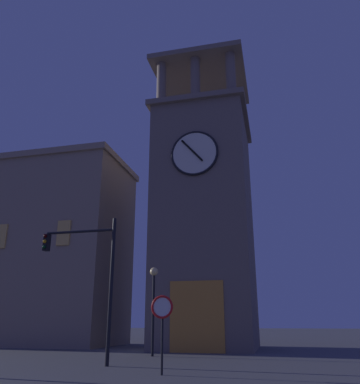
% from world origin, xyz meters
% --- Properties ---
extents(ground_plane, '(200.00, 200.00, 0.00)m').
position_xyz_m(ground_plane, '(0.00, 0.00, 0.00)').
color(ground_plane, '#4C4C51').
extents(clocktower, '(6.93, 8.16, 23.35)m').
position_xyz_m(clocktower, '(-2.89, -2.10, 8.82)').
color(clocktower, '#75665B').
rests_on(clocktower, ground_plane).
extents(adjacent_wing_building, '(21.05, 7.77, 14.49)m').
position_xyz_m(adjacent_wing_building, '(14.68, -3.36, 7.27)').
color(adjacent_wing_building, gray).
rests_on(adjacent_wing_building, ground_plane).
extents(traffic_signal_near, '(3.42, 0.41, 5.99)m').
position_xyz_m(traffic_signal_near, '(0.27, 9.42, 3.93)').
color(traffic_signal_near, black).
rests_on(traffic_signal_near, ground_plane).
extents(street_lamp, '(0.44, 0.44, 4.49)m').
position_xyz_m(street_lamp, '(-1.09, 4.40, 3.19)').
color(street_lamp, black).
rests_on(street_lamp, ground_plane).
extents(no_horn_sign, '(0.78, 0.14, 2.53)m').
position_xyz_m(no_horn_sign, '(-3.64, 11.57, 1.97)').
color(no_horn_sign, black).
rests_on(no_horn_sign, ground_plane).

